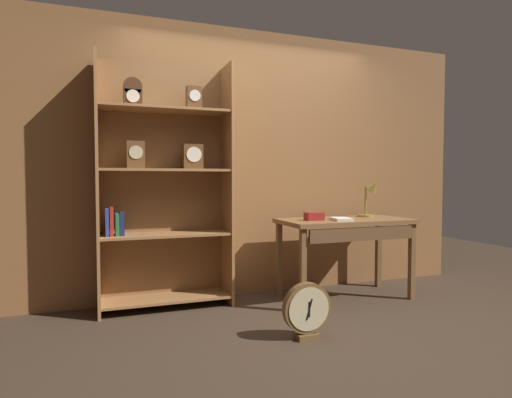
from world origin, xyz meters
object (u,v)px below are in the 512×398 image
workbench (346,229)px  round_clock_large (307,310)px  desk_lamp (371,196)px  toolbox_small (314,216)px  bookshelf (163,185)px  open_repair_manual (341,219)px

workbench → round_clock_large: size_ratio=3.09×
workbench → desk_lamp: (0.37, 0.14, 0.31)m
desk_lamp → round_clock_large: desk_lamp is taller
desk_lamp → round_clock_large: (-1.19, -0.94, -0.77)m
workbench → toolbox_small: size_ratio=7.48×
workbench → round_clock_large: workbench is taller
bookshelf → desk_lamp: bearing=-5.2°
open_repair_manual → toolbox_small: bearing=167.7°
round_clock_large → desk_lamp: bearing=38.4°
desk_lamp → open_repair_manual: (-0.48, -0.23, -0.20)m
workbench → desk_lamp: 0.50m
toolbox_small → open_repair_manual: toolbox_small is taller
desk_lamp → toolbox_small: size_ratio=2.27×
bookshelf → round_clock_large: bearing=-53.1°
desk_lamp → toolbox_small: bearing=-169.3°
workbench → toolbox_small: (-0.34, 0.01, 0.13)m
workbench → round_clock_large: 1.24m
bookshelf → open_repair_manual: 1.65m
desk_lamp → open_repair_manual: 0.57m
desk_lamp → open_repair_manual: desk_lamp is taller
toolbox_small → round_clock_large: toolbox_small is taller
open_repair_manual → desk_lamp: bearing=35.7°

